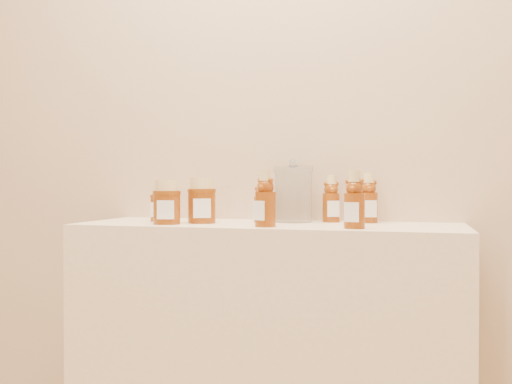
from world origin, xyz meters
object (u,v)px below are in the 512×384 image
(bear_bottle_front_left, at_px, (265,194))
(glass_canister, at_px, (293,192))
(display_table, at_px, (268,366))
(honey_jar_left, at_px, (161,204))
(bear_bottle_back_left, at_px, (262,199))

(bear_bottle_front_left, xyz_separation_m, glass_canister, (0.04, 0.22, 0.00))
(display_table, height_order, honey_jar_left, honey_jar_left)
(honey_jar_left, xyz_separation_m, glass_canister, (0.44, 0.07, 0.04))
(bear_bottle_front_left, distance_m, honey_jar_left, 0.43)
(bear_bottle_back_left, relative_size, honey_jar_left, 1.31)
(bear_bottle_back_left, xyz_separation_m, glass_canister, (0.09, 0.05, 0.02))
(display_table, distance_m, bear_bottle_back_left, 0.53)
(bear_bottle_front_left, height_order, honey_jar_left, bear_bottle_front_left)
(bear_bottle_back_left, bearing_deg, display_table, -67.33)
(display_table, bearing_deg, bear_bottle_front_left, -79.49)
(display_table, relative_size, bear_bottle_back_left, 7.77)
(bear_bottle_back_left, xyz_separation_m, bear_bottle_front_left, (0.06, -0.17, 0.02))
(bear_bottle_back_left, distance_m, glass_canister, 0.11)
(display_table, relative_size, glass_canister, 6.03)
(honey_jar_left, bearing_deg, bear_bottle_back_left, 1.45)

